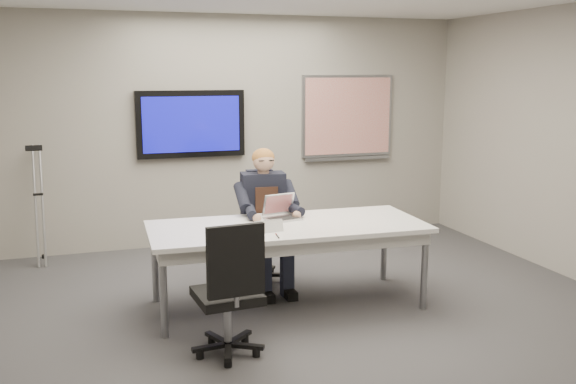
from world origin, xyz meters
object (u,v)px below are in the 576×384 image
object	(u,v)px
laptop	(281,212)
office_chair_near	(229,315)
office_chair_far	(263,249)
conference_table	(288,234)
seated_person	(268,234)

from	to	relation	value
laptop	office_chair_near	bearing A→B (deg)	-135.78
office_chair_far	office_chair_near	bearing A→B (deg)	-93.67
office_chair_far	laptop	size ratio (longest dim) A/B	3.07
conference_table	office_chair_far	world-z (taller)	office_chair_far
office_chair_near	seated_person	size ratio (longest dim) A/B	0.77
seated_person	laptop	size ratio (longest dim) A/B	3.92
office_chair_far	seated_person	bearing A→B (deg)	-73.26
office_chair_near	laptop	xyz separation A→B (m)	(0.77, 1.14, 0.49)
office_chair_far	office_chair_near	size ratio (longest dim) A/B	1.02
conference_table	laptop	size ratio (longest dim) A/B	7.13
laptop	conference_table	bearing A→B (deg)	-106.17
office_chair_near	laptop	size ratio (longest dim) A/B	3.00
seated_person	laptop	xyz separation A→B (m)	(0.06, -0.24, 0.26)
office_chair_near	seated_person	distance (m)	1.57
office_chair_far	laptop	world-z (taller)	office_chair_far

